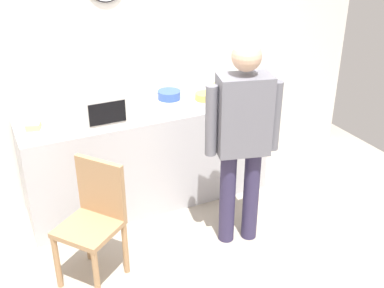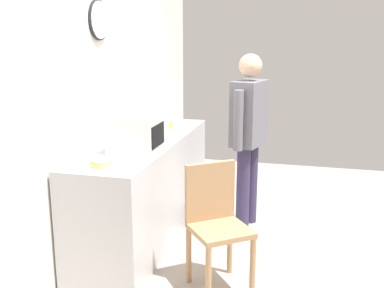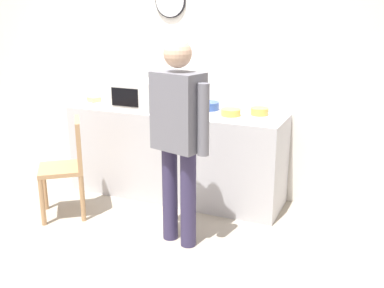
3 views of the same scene
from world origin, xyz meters
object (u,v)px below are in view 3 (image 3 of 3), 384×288
object	(u,v)px
microwave	(140,95)
salad_bowl	(231,112)
fork_utensil	(173,104)
spoon_utensil	(81,106)
wooden_chair	(69,163)
cereal_bowl	(259,111)
mixing_bowl	(208,106)
sandwich_plate	(94,101)
person_standing	(178,130)

from	to	relation	value
microwave	salad_bowl	bearing A→B (deg)	5.03
fork_utensil	spoon_utensil	xyz separation A→B (m)	(-0.84, -0.49, 0.00)
salad_bowl	wooden_chair	bearing A→B (deg)	-147.97
microwave	fork_utensil	distance (m)	0.43
cereal_bowl	spoon_utensil	bearing A→B (deg)	-168.78
cereal_bowl	mixing_bowl	bearing A→B (deg)	177.69
salad_bowl	microwave	bearing A→B (deg)	-174.97
microwave	sandwich_plate	bearing A→B (deg)	174.55
salad_bowl	mixing_bowl	world-z (taller)	mixing_bowl
mixing_bowl	spoon_utensil	distance (m)	1.35
microwave	sandwich_plate	xyz separation A→B (m)	(-0.61, 0.06, -0.13)
microwave	person_standing	world-z (taller)	person_standing
spoon_utensil	wooden_chair	bearing A→B (deg)	-65.89
sandwich_plate	wooden_chair	xyz separation A→B (m)	(0.24, -0.80, -0.42)
mixing_bowl	person_standing	world-z (taller)	person_standing
salad_bowl	mixing_bowl	bearing A→B (deg)	151.18
microwave	salad_bowl	distance (m)	0.96
cereal_bowl	microwave	bearing A→B (deg)	-169.38
mixing_bowl	person_standing	size ratio (longest dim) A/B	0.13
spoon_utensil	mixing_bowl	bearing A→B (deg)	16.61
mixing_bowl	wooden_chair	world-z (taller)	mixing_bowl
microwave	wooden_chair	xyz separation A→B (m)	(-0.36, -0.74, -0.55)
sandwich_plate	mixing_bowl	world-z (taller)	mixing_bowl
mixing_bowl	person_standing	bearing A→B (deg)	-81.38
salad_bowl	cereal_bowl	world-z (taller)	cereal_bowl
sandwich_plate	cereal_bowl	size ratio (longest dim) A/B	1.49
person_standing	salad_bowl	bearing A→B (deg)	81.47
salad_bowl	person_standing	xyz separation A→B (m)	(-0.13, -0.90, 0.03)
microwave	fork_utensil	xyz separation A→B (m)	(0.20, 0.35, -0.15)
sandwich_plate	cereal_bowl	bearing A→B (deg)	5.29
spoon_utensil	cereal_bowl	bearing A→B (deg)	11.22
salad_bowl	cereal_bowl	bearing A→B (deg)	29.95
salad_bowl	cereal_bowl	xyz separation A→B (m)	(0.24, 0.14, 0.00)
cereal_bowl	fork_utensil	distance (m)	1.00
fork_utensil	person_standing	world-z (taller)	person_standing
sandwich_plate	fork_utensil	distance (m)	0.86
microwave	wooden_chair	distance (m)	0.99
salad_bowl	wooden_chair	xyz separation A→B (m)	(-1.32, -0.82, -0.44)
sandwich_plate	salad_bowl	distance (m)	1.56
microwave	salad_bowl	size ratio (longest dim) A/B	2.65
person_standing	cereal_bowl	bearing A→B (deg)	69.96
cereal_bowl	sandwich_plate	bearing A→B (deg)	-174.71
microwave	fork_utensil	size ratio (longest dim) A/B	2.94
mixing_bowl	spoon_utensil	xyz separation A→B (m)	(-1.29, -0.38, -0.04)
microwave	person_standing	distance (m)	1.16
microwave	cereal_bowl	world-z (taller)	microwave
sandwich_plate	spoon_utensil	bearing A→B (deg)	-97.70
fork_utensil	person_standing	size ratio (longest dim) A/B	0.10
sandwich_plate	person_standing	distance (m)	1.67
sandwich_plate	cereal_bowl	xyz separation A→B (m)	(1.80, 0.17, 0.01)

